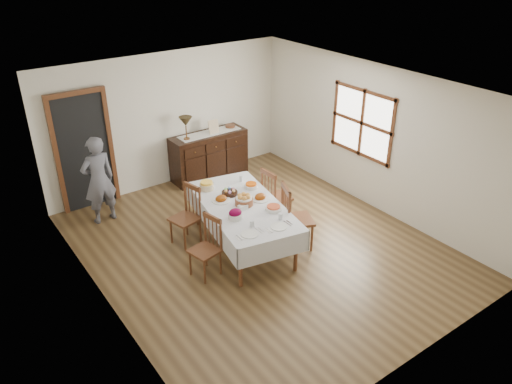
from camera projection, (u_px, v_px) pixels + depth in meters
ground at (260, 246)px, 8.08m from camera, size 6.00×6.00×0.00m
room_shell at (236, 146)px, 7.55m from camera, size 5.02×6.02×2.65m
dining_table at (243, 210)px, 7.79m from camera, size 1.53×2.39×0.76m
chair_left_near at (207, 246)px, 7.24m from camera, size 0.46×0.46×0.93m
chair_left_far at (187, 215)px, 7.99m from camera, size 0.49×0.49×0.99m
chair_right_near at (294, 217)px, 7.82m from camera, size 0.60×0.60×1.10m
chair_right_far at (275, 196)px, 8.53m from camera, size 0.43×0.43×1.01m
sideboard at (209, 155)px, 10.18m from camera, size 1.58×0.57×0.95m
person at (98, 177)px, 8.43m from camera, size 0.55×0.38×1.67m
bread_basket at (244, 200)px, 7.71m from camera, size 0.28×0.28×0.18m
egg_basket at (230, 192)px, 8.03m from camera, size 0.26×0.26×0.11m
ham_platter_a at (221, 199)px, 7.84m from camera, size 0.30×0.30×0.11m
ham_platter_b at (260, 197)px, 7.90m from camera, size 0.31×0.31×0.11m
beet_bowl at (235, 214)px, 7.34m from camera, size 0.21×0.21×0.16m
carrot_bowl at (251, 186)px, 8.23m from camera, size 0.22×0.22×0.09m
pineapple_bowl at (207, 186)px, 8.18m from camera, size 0.24×0.24×0.14m
casserole_dish at (273, 208)px, 7.58m from camera, size 0.26×0.26×0.07m
butter_dish at (243, 207)px, 7.60m from camera, size 0.15×0.12×0.07m
setting_left at (250, 231)px, 7.03m from camera, size 0.44×0.31×0.10m
setting_right at (279, 223)px, 7.21m from camera, size 0.44×0.31×0.10m
glass_far_a at (213, 184)px, 8.25m from camera, size 0.07×0.07×0.11m
glass_far_b at (241, 178)px, 8.45m from camera, size 0.06×0.06×0.11m
runner at (210, 133)px, 9.98m from camera, size 1.30×0.35×0.01m
table_lamp at (186, 122)px, 9.52m from camera, size 0.26×0.26×0.46m
picture_frame at (214, 127)px, 9.90m from camera, size 0.22×0.08×0.28m
deco_bowl at (230, 126)px, 10.26m from camera, size 0.20×0.20×0.06m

